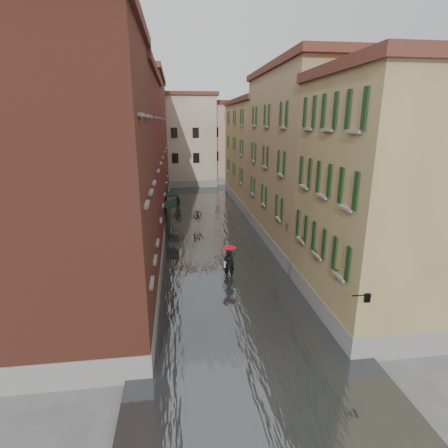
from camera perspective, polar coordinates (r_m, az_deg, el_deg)
ground at (r=19.99m, az=1.28°, el=-12.14°), size 120.00×120.00×0.00m
floodwater at (r=31.90m, az=-2.31°, el=-0.83°), size 10.00×60.00×0.20m
building_left_near at (r=16.21m, az=-22.70°, el=4.27°), size 6.00×8.00×13.00m
building_left_mid at (r=26.89m, az=-16.82°, el=8.67°), size 6.00×14.00×12.50m
building_left_far at (r=41.64m, az=-13.77°, el=12.46°), size 6.00×16.00×14.00m
building_right_near at (r=18.57m, az=24.32°, el=3.12°), size 6.00×8.00×11.50m
building_right_mid at (r=28.26m, az=12.83°, el=9.82°), size 6.00×14.00×13.00m
building_right_far at (r=42.65m, az=5.76°, el=11.23°), size 6.00×16.00×11.50m
building_end_cream at (r=55.43m, az=-8.05°, el=13.12°), size 12.00×9.00×13.00m
building_end_pink at (r=58.11m, az=1.11°, el=12.93°), size 10.00×9.00×12.00m
awning_near at (r=31.32m, az=-8.75°, el=3.16°), size 1.09×3.06×2.80m
awning_far at (r=35.63m, az=-8.66°, el=4.75°), size 1.09×2.71×2.80m
wall_lantern at (r=14.89m, az=22.19°, el=-11.00°), size 0.71×0.22×0.35m
window_planters at (r=18.99m, az=14.07°, el=-2.66°), size 0.59×7.90×0.84m
pedestrian_main at (r=21.92m, az=0.82°, el=-5.93°), size 0.91×0.91×2.06m
pedestrian_far at (r=39.40m, az=-7.52°, el=3.42°), size 0.93×0.85×1.56m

